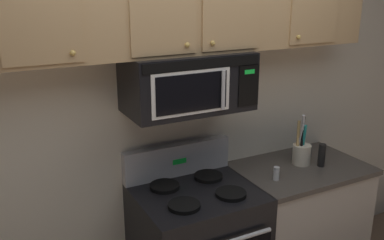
# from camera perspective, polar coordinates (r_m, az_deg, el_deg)

# --- Properties ---
(back_wall) EXTENTS (5.20, 0.10, 2.70)m
(back_wall) POSITION_cam_1_polar(r_m,az_deg,el_deg) (2.86, -2.77, 1.62)
(back_wall) COLOR silver
(back_wall) RESTS_ON ground_plane
(over_range_microwave) EXTENTS (0.76, 0.43, 0.35)m
(over_range_microwave) POSITION_cam_1_polar(r_m,az_deg,el_deg) (2.59, -0.52, 5.05)
(over_range_microwave) COLOR black
(upper_cabinets) EXTENTS (2.50, 0.36, 0.55)m
(upper_cabinets) POSITION_cam_1_polar(r_m,az_deg,el_deg) (2.56, -0.87, 15.07)
(upper_cabinets) COLOR tan
(counter_segment) EXTENTS (0.93, 0.65, 0.90)m
(counter_segment) POSITION_cam_1_polar(r_m,az_deg,el_deg) (3.37, 13.60, -12.93)
(counter_segment) COLOR #BCB7AD
(counter_segment) RESTS_ON ground_plane
(utensil_crock_cream) EXTENTS (0.13, 0.13, 0.37)m
(utensil_crock_cream) POSITION_cam_1_polar(r_m,az_deg,el_deg) (3.18, 14.31, -4.06)
(utensil_crock_cream) COLOR beige
(utensil_crock_cream) RESTS_ON counter_segment
(salt_shaker) EXTENTS (0.04, 0.04, 0.09)m
(salt_shaker) POSITION_cam_1_polar(r_m,az_deg,el_deg) (2.91, 11.11, -6.98)
(salt_shaker) COLOR white
(salt_shaker) RESTS_ON counter_segment
(pepper_mill) EXTENTS (0.05, 0.05, 0.17)m
(pepper_mill) POSITION_cam_1_polar(r_m,az_deg,el_deg) (3.18, 16.81, -4.49)
(pepper_mill) COLOR black
(pepper_mill) RESTS_ON counter_segment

